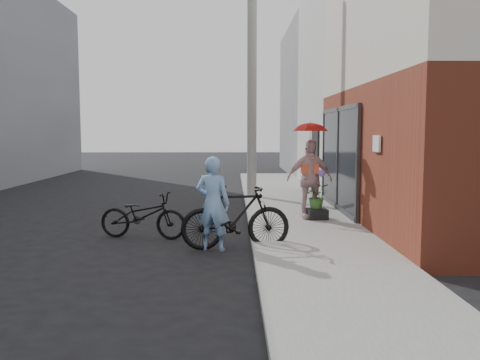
{
  "coord_description": "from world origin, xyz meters",
  "views": [
    {
      "loc": [
        0.57,
        -8.98,
        2.05
      ],
      "look_at": [
        0.69,
        0.81,
        1.1
      ],
      "focal_mm": 38.0,
      "sensor_mm": 36.0,
      "label": 1
    }
  ],
  "objects_px": {
    "utility_pole": "(252,81)",
    "officer": "(213,204)",
    "bike_left": "(143,215)",
    "planter": "(317,214)",
    "kimono_woman": "(309,179)",
    "bike_right": "(236,217)"
  },
  "relations": [
    {
      "from": "utility_pole",
      "to": "bike_right",
      "type": "distance_m",
      "value": 6.97
    },
    {
      "from": "bike_right",
      "to": "kimono_woman",
      "type": "height_order",
      "value": "kimono_woman"
    },
    {
      "from": "bike_left",
      "to": "officer",
      "type": "bearing_deg",
      "value": -114.57
    },
    {
      "from": "utility_pole",
      "to": "planter",
      "type": "xyz_separation_m",
      "value": [
        1.3,
        -3.96,
        -3.27
      ]
    },
    {
      "from": "kimono_woman",
      "to": "planter",
      "type": "xyz_separation_m",
      "value": [
        0.17,
        -0.06,
        -0.76
      ]
    },
    {
      "from": "officer",
      "to": "utility_pole",
      "type": "bearing_deg",
      "value": -83.78
    },
    {
      "from": "officer",
      "to": "bike_left",
      "type": "height_order",
      "value": "officer"
    },
    {
      "from": "bike_left",
      "to": "planter",
      "type": "xyz_separation_m",
      "value": [
        3.57,
        1.43,
        -0.21
      ]
    },
    {
      "from": "kimono_woman",
      "to": "officer",
      "type": "bearing_deg",
      "value": -136.08
    },
    {
      "from": "utility_pole",
      "to": "officer",
      "type": "height_order",
      "value": "utility_pole"
    },
    {
      "from": "kimono_woman",
      "to": "planter",
      "type": "relative_size",
      "value": 4.1
    },
    {
      "from": "utility_pole",
      "to": "planter",
      "type": "distance_m",
      "value": 5.3
    },
    {
      "from": "officer",
      "to": "bike_right",
      "type": "relative_size",
      "value": 0.86
    },
    {
      "from": "bike_left",
      "to": "bike_right",
      "type": "bearing_deg",
      "value": -106.38
    },
    {
      "from": "officer",
      "to": "bike_right",
      "type": "bearing_deg",
      "value": -155.69
    },
    {
      "from": "officer",
      "to": "planter",
      "type": "xyz_separation_m",
      "value": [
        2.19,
        2.42,
        -0.58
      ]
    },
    {
      "from": "utility_pole",
      "to": "bike_right",
      "type": "relative_size",
      "value": 3.69
    },
    {
      "from": "utility_pole",
      "to": "officer",
      "type": "relative_size",
      "value": 4.31
    },
    {
      "from": "kimono_woman",
      "to": "bike_right",
      "type": "bearing_deg",
      "value": -131.0
    },
    {
      "from": "bike_left",
      "to": "planter",
      "type": "distance_m",
      "value": 3.85
    },
    {
      "from": "bike_right",
      "to": "kimono_woman",
      "type": "xyz_separation_m",
      "value": [
        1.63,
        2.41,
        0.42
      ]
    },
    {
      "from": "bike_right",
      "to": "officer",
      "type": "bearing_deg",
      "value": 92.66
    }
  ]
}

